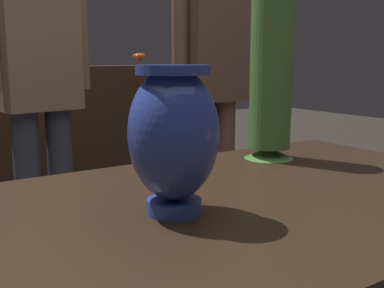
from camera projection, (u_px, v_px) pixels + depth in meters
The scene contains 5 objects.
vase_centerpiece at pixel (173, 134), 0.68m from camera, with size 0.13×0.13×0.22m.
vase_left_accent at pixel (271, 81), 1.06m from camera, with size 0.11×0.11×0.37m.
shelf_vase_far_right at pixel (139, 57), 3.10m from camera, with size 0.09×0.09×0.08m.
visitor_near_right at pixel (213, 67), 2.25m from camera, with size 0.47×0.20×1.68m.
visitor_center_back at pixel (39, 72), 1.95m from camera, with size 0.47×0.22×1.66m.
Camera 1 is at (-0.43, -0.59, 1.03)m, focal length 43.78 mm.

